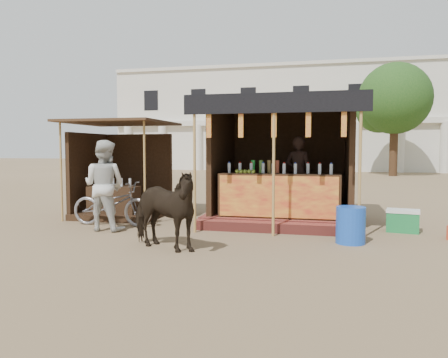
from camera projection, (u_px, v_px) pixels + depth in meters
ground at (202, 251)px, 7.26m from camera, size 120.00×120.00×0.00m
main_stall at (284, 178)px, 10.21m from camera, size 3.60×3.61×2.78m
secondary_stall at (118, 182)px, 11.07m from camera, size 2.40×2.40×2.38m
cow at (162, 210)px, 7.33m from camera, size 1.76×1.29×1.35m
motorbike at (112, 204)px, 9.65m from camera, size 1.87×0.66×0.98m
bystander at (104, 185)px, 9.09m from camera, size 0.96×0.77×1.88m
blue_barrel at (351, 225)px, 7.85m from camera, size 0.53×0.53×0.67m
cooler at (403, 221)px, 8.95m from camera, size 0.71×0.55×0.46m
background_building at (279, 121)px, 36.51m from camera, size 26.00×7.45×8.18m
tree at (391, 101)px, 27.09m from camera, size 4.50×4.40×7.00m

